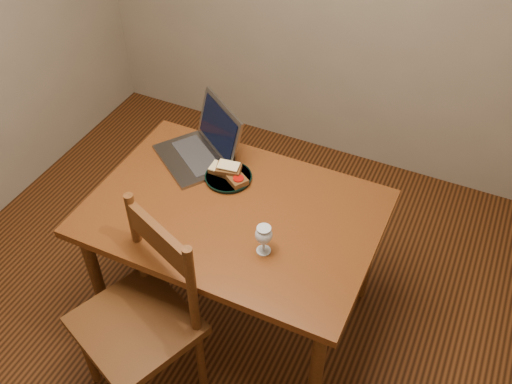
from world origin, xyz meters
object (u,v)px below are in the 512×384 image
at_px(laptop, 204,144).
at_px(chair, 139,313).
at_px(table, 234,223).
at_px(plate, 228,177).
at_px(milk_glass, 264,240).

bearing_deg(laptop, chair, -45.72).
xyz_separation_m(table, laptop, (-0.31, 0.29, 0.16)).
relative_size(plate, milk_glass, 1.59).
distance_m(table, chair, 0.58).
relative_size(table, plate, 5.74).
bearing_deg(laptop, milk_glass, -4.92).
bearing_deg(plate, milk_glass, -44.85).
height_order(table, plate, plate).
bearing_deg(table, plate, 123.51).
bearing_deg(table, chair, -107.63).
xyz_separation_m(table, plate, (-0.12, 0.18, 0.10)).
bearing_deg(laptop, plate, 5.54).
xyz_separation_m(chair, milk_glass, (0.40, 0.38, 0.26)).
xyz_separation_m(plate, laptop, (-0.19, 0.11, 0.06)).
distance_m(table, milk_glass, 0.32).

